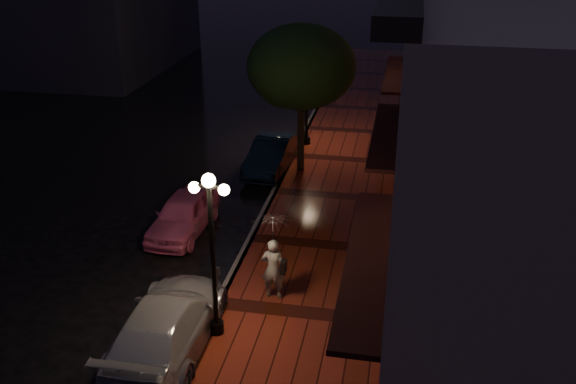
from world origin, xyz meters
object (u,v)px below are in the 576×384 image
Objects in this scene: streetlamp_near at (212,247)px; parking_meter at (218,285)px; silver_car at (167,325)px; woman_with_umbrella at (273,244)px; navy_car at (272,155)px; pink_car at (183,214)px; street_tree at (302,69)px; streetlamp_far at (307,90)px.

parking_meter is at bearing 103.01° from streetlamp_near.
woman_with_umbrella is at bearing -130.45° from silver_car.
silver_car is (-0.07, -11.73, 0.05)m from navy_car.
pink_car is 2.82× the size of parking_meter.
navy_car is (1.74, 5.78, 0.03)m from pink_car.
street_tree is 1.17× the size of silver_car.
pink_car is at bearing -103.15° from navy_car.
navy_car is at bearing 75.76° from pink_car.
streetlamp_near is 2.29m from woman_with_umbrella.
navy_car is at bearing 80.82° from parking_meter.
streetlamp_near reaches higher than silver_car.
pink_car is 0.93× the size of navy_car.
parking_meter is (0.82, 1.56, 0.24)m from silver_car.
streetlamp_near is at bearing -90.39° from parking_meter.
navy_car is (-0.95, 11.04, -1.93)m from streetlamp_near.
pink_car is at bearing -117.22° from street_tree.
pink_car is 6.03m from navy_car.
streetlamp_near is 2.25m from silver_car.
woman_with_umbrella is 1.82× the size of parking_meter.
woman_with_umbrella reaches higher than navy_car.
streetlamp_near is 3.20× the size of parking_meter.
street_tree is 9.51m from woman_with_umbrella.
woman_with_umbrella is (0.81, -9.14, -2.48)m from street_tree.
silver_car is 3.70× the size of parking_meter.
streetlamp_far is at bearing 75.40° from pink_car.
woman_with_umbrella is (3.75, -3.42, 1.12)m from pink_car.
street_tree is 12.27m from silver_car.
streetlamp_near is 0.87× the size of silver_car.
street_tree is at bearing -97.30° from silver_car.
streetlamp_far is at bearing 94.91° from street_tree.
streetlamp_far is 9.35m from pink_car.
silver_car is at bearing -131.17° from parking_meter.
woman_with_umbrella reaches higher than parking_meter.
streetlamp_near is 1.76× the size of woman_with_umbrella.
streetlamp_far reaches higher than parking_meter.
pink_car is 5.06m from parking_meter.
pink_car is at bearing 117.04° from streetlamp_near.
streetlamp_far is at bearing -85.24° from woman_with_umbrella.
streetlamp_far is 1.76× the size of woman_with_umbrella.
silver_car is (-1.02, -0.69, -1.88)m from streetlamp_near.
navy_car is 10.21m from parking_meter.
navy_car is 0.82× the size of silver_car.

